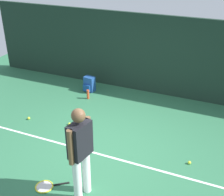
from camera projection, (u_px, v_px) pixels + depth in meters
ground_plane at (105, 148)px, 6.39m from camera, size 12.00×12.00×0.00m
back_fence at (149, 55)px, 8.33m from camera, size 10.00×0.10×2.23m
court_line at (100, 154)px, 6.19m from camera, size 9.00×0.05×0.00m
tennis_player at (80, 149)px, 4.76m from camera, size 0.29×0.52×1.70m
tennis_racket at (46, 186)px, 5.37m from camera, size 0.60×0.51×0.03m
backpack at (89, 84)px, 8.73m from camera, size 0.33×0.32×0.44m
tennis_ball_near_player at (29, 118)px, 7.40m from camera, size 0.07×0.07×0.07m
tennis_ball_by_fence at (189, 163)px, 5.91m from camera, size 0.07×0.07×0.07m
tennis_ball_mid_court at (69, 124)px, 7.17m from camera, size 0.07×0.07×0.07m
tennis_ball_far_left at (78, 134)px, 6.81m from camera, size 0.07×0.07×0.07m
water_bottle at (88, 94)px, 8.33m from camera, size 0.07×0.07×0.27m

